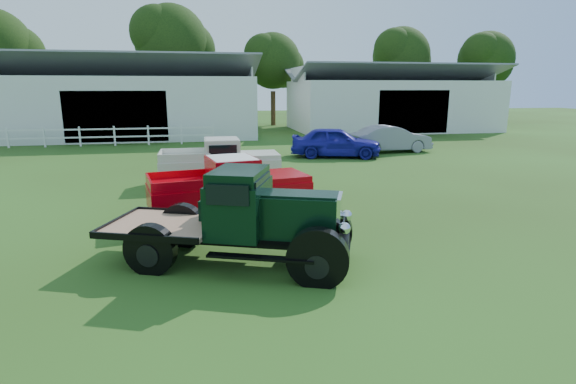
{
  "coord_description": "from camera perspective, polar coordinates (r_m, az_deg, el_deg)",
  "views": [
    {
      "loc": [
        -1.83,
        -9.17,
        3.53
      ],
      "look_at": [
        0.2,
        1.2,
        1.05
      ],
      "focal_mm": 28.0,
      "sensor_mm": 36.0,
      "label": 1
    }
  ],
  "objects": [
    {
      "name": "shed_left",
      "position": [
        35.55,
        -19.82,
        11.26
      ],
      "size": [
        18.8,
        10.2,
        5.6
      ],
      "primitive_type": null,
      "color": "silver",
      "rests_on": "ground"
    },
    {
      "name": "vintage_flatbed",
      "position": [
        9.09,
        -6.73,
        -3.18
      ],
      "size": [
        5.32,
        3.59,
        1.96
      ],
      "primitive_type": null,
      "rotation": [
        0.0,
        0.0,
        -0.36
      ],
      "color": "black",
      "rests_on": "ground"
    },
    {
      "name": "tree_d",
      "position": [
        47.53,
        14.06,
        14.59
      ],
      "size": [
        6.0,
        6.0,
        10.0
      ],
      "primitive_type": null,
      "color": "black",
      "rests_on": "ground"
    },
    {
      "name": "tree_c",
      "position": [
        42.73,
        -1.92,
        14.49
      ],
      "size": [
        5.4,
        5.4,
        9.0
      ],
      "primitive_type": null,
      "color": "black",
      "rests_on": "ground"
    },
    {
      "name": "white_pickup",
      "position": [
        16.81,
        -8.64,
        3.81
      ],
      "size": [
        4.51,
        1.75,
        1.66
      ],
      "primitive_type": null,
      "rotation": [
        0.0,
        0.0,
        0.0
      ],
      "color": "beige",
      "rests_on": "ground"
    },
    {
      "name": "tree_e",
      "position": [
        49.71,
        23.68,
        13.53
      ],
      "size": [
        5.7,
        5.7,
        9.5
      ],
      "primitive_type": null,
      "color": "black",
      "rests_on": "ground"
    },
    {
      "name": "fence_rail",
      "position": [
        29.96,
        -23.05,
        6.54
      ],
      "size": [
        14.2,
        0.16,
        1.2
      ],
      "primitive_type": null,
      "color": "white",
      "rests_on": "ground"
    },
    {
      "name": "shed_right",
      "position": [
        39.49,
        12.83,
        11.53
      ],
      "size": [
        16.8,
        9.2,
        5.2
      ],
      "primitive_type": null,
      "color": "silver",
      "rests_on": "ground"
    },
    {
      "name": "misc_car_grey",
      "position": [
        25.62,
        12.9,
        6.6
      ],
      "size": [
        4.52,
        1.82,
        1.46
      ],
      "primitive_type": "imported",
      "rotation": [
        0.0,
        0.0,
        1.63
      ],
      "color": "gray",
      "rests_on": "ground"
    },
    {
      "name": "tree_b",
      "position": [
        43.28,
        -14.48,
        15.74
      ],
      "size": [
        6.9,
        6.9,
        11.5
      ],
      "primitive_type": null,
      "color": "black",
      "rests_on": "ground"
    },
    {
      "name": "misc_car_blue",
      "position": [
        23.27,
        6.08,
        6.33
      ],
      "size": [
        4.88,
        3.02,
        1.55
      ],
      "primitive_type": "imported",
      "rotation": [
        0.0,
        0.0,
        1.29
      ],
      "color": "#1B1895",
      "rests_on": "ground"
    },
    {
      "name": "red_pickup",
      "position": [
        12.61,
        -7.43,
        0.73
      ],
      "size": [
        4.8,
        2.57,
        1.66
      ],
      "primitive_type": null,
      "rotation": [
        0.0,
        0.0,
        0.19
      ],
      "color": "#BE030D",
      "rests_on": "ground"
    },
    {
      "name": "ground",
      "position": [
        9.99,
        0.2,
        -7.47
      ],
      "size": [
        120.0,
        120.0,
        0.0
      ],
      "primitive_type": "plane",
      "color": "#2A3D13"
    }
  ]
}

